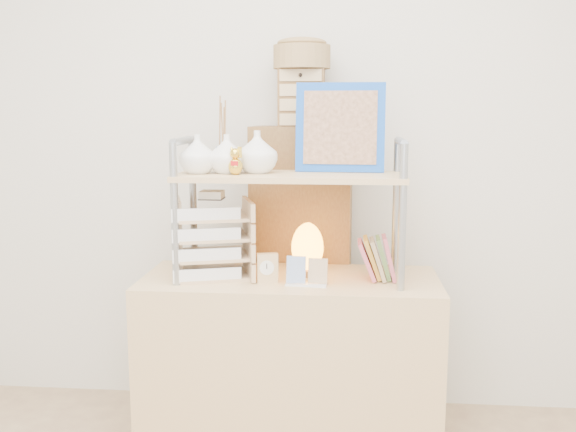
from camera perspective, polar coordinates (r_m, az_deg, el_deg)
name	(u,v)px	position (r m, az deg, el deg)	size (l,w,h in m)	color
room_shell	(264,2)	(1.75, -2.19, 18.46)	(3.42, 3.41, 2.61)	silver
desk	(290,365)	(2.73, 0.19, -13.11)	(1.20, 0.50, 0.75)	tan
cabinet	(301,273)	(2.99, 1.20, -5.08)	(0.45, 0.24, 1.35)	brown
hutch	(273,168)	(2.56, -1.30, 4.27)	(0.90, 0.34, 0.78)	#91979E
letter_tray	(213,242)	(2.62, -6.69, -2.35)	(0.35, 0.34, 0.35)	tan
salt_lamp	(307,248)	(2.63, 1.74, -2.89)	(0.14, 0.13, 0.22)	brown
desk_clock	(267,268)	(2.53, -1.85, -4.63)	(0.09, 0.05, 0.12)	tan
postcard_stand	(306,277)	(2.49, 1.64, -5.46)	(0.16, 0.06, 0.11)	white
drawer_chest	(302,98)	(2.87, 1.22, 10.46)	(0.20, 0.16, 0.25)	brown
woven_basket	(302,57)	(2.88, 1.24, 13.94)	(0.25, 0.25, 0.10)	olive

